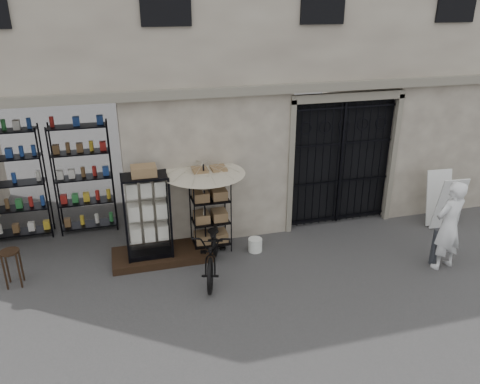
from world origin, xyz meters
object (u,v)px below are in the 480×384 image
object	(u,v)px
wire_rack	(210,212)
bicycle	(214,272)
market_umbrella	(204,177)
easel_sign	(444,201)
white_bucket	(255,245)
wooden_stool	(13,267)
display_cabinet	(148,220)
shopkeeper	(441,266)
steel_bollard	(435,247)

from	to	relation	value
wire_rack	bicycle	distance (m)	1.28
market_umbrella	easel_sign	distance (m)	5.56
white_bucket	bicycle	size ratio (longest dim) A/B	0.15
wire_rack	wooden_stool	xyz separation A→B (m)	(-3.79, -0.41, -0.46)
bicycle	wire_rack	bearing A→B (deg)	97.31
display_cabinet	wire_rack	xyz separation A→B (m)	(1.29, 0.19, -0.07)
wooden_stool	shopkeeper	bearing A→B (deg)	-10.75
white_bucket	steel_bollard	bearing A→B (deg)	-23.32
wooden_stool	steel_bollard	world-z (taller)	steel_bollard
steel_bollard	easel_sign	distance (m)	1.81
market_umbrella	easel_sign	xyz separation A→B (m)	(5.46, -0.29, -1.01)
white_bucket	shopkeeper	size ratio (longest dim) A/B	0.16
bicycle	shopkeeper	bearing A→B (deg)	3.66
steel_bollard	easel_sign	size ratio (longest dim) A/B	0.59
steel_bollard	shopkeeper	size ratio (longest dim) A/B	0.42
bicycle	easel_sign	world-z (taller)	easel_sign
steel_bollard	wooden_stool	bearing A→B (deg)	170.19
white_bucket	steel_bollard	distance (m)	3.58
display_cabinet	wire_rack	distance (m)	1.30
wooden_stool	bicycle	bearing A→B (deg)	-8.58
market_umbrella	white_bucket	bearing A→B (deg)	-12.73
wire_rack	bicycle	xyz separation A→B (m)	(-0.15, -0.96, -0.84)
white_bucket	bicycle	distance (m)	1.18
display_cabinet	wooden_stool	xyz separation A→B (m)	(-2.50, -0.22, -0.53)
steel_bollard	white_bucket	bearing A→B (deg)	156.68
white_bucket	wooden_stool	bearing A→B (deg)	-179.46
market_umbrella	bicycle	distance (m)	1.86
market_umbrella	bicycle	world-z (taller)	market_umbrella
easel_sign	shopkeeper	bearing A→B (deg)	-121.27
wire_rack	market_umbrella	bearing A→B (deg)	-112.91
wooden_stool	shopkeeper	xyz separation A→B (m)	(8.03, -1.52, -0.38)
easel_sign	white_bucket	bearing A→B (deg)	-176.51
shopkeeper	steel_bollard	bearing A→B (deg)	-69.01
wooden_stool	easel_sign	xyz separation A→B (m)	(9.10, -0.02, 0.28)
bicycle	easel_sign	size ratio (longest dim) A/B	1.55
bicycle	wooden_stool	distance (m)	3.70
display_cabinet	bicycle	xyz separation A→B (m)	(1.14, -0.77, -0.91)
shopkeeper	white_bucket	bearing A→B (deg)	-36.26
wire_rack	steel_bollard	size ratio (longest dim) A/B	2.26
market_umbrella	wooden_stool	bearing A→B (deg)	-175.76
wire_rack	shopkeeper	size ratio (longest dim) A/B	0.95
wire_rack	white_bucket	distance (m)	1.17
display_cabinet	market_umbrella	bearing A→B (deg)	12.34
bicycle	display_cabinet	bearing A→B (deg)	162.08
wire_rack	steel_bollard	xyz separation A→B (m)	(4.14, -1.78, -0.46)
wire_rack	bicycle	size ratio (longest dim) A/B	0.86
bicycle	steel_bollard	world-z (taller)	bicycle
display_cabinet	easel_sign	world-z (taller)	display_cabinet
easel_sign	bicycle	bearing A→B (deg)	-170.17
shopkeeper	easel_sign	distance (m)	1.96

